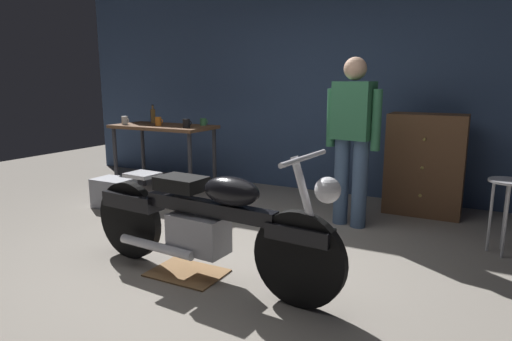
{
  "coord_description": "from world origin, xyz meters",
  "views": [
    {
      "loc": [
        1.83,
        -2.75,
        1.43
      ],
      "look_at": [
        0.02,
        0.7,
        0.65
      ],
      "focal_mm": 30.93,
      "sensor_mm": 36.0,
      "label": 1
    }
  ],
  "objects": [
    {
      "name": "ground_plane",
      "position": [
        0.0,
        0.0,
        0.0
      ],
      "size": [
        12.0,
        12.0,
        0.0
      ],
      "primitive_type": "plane",
      "color": "gray"
    },
    {
      "name": "back_wall",
      "position": [
        0.0,
        2.8,
        1.55
      ],
      "size": [
        8.0,
        0.12,
        3.1
      ],
      "primitive_type": "cube",
      "color": "#384C70",
      "rests_on": "ground_plane"
    },
    {
      "name": "workbench",
      "position": [
        -1.79,
        1.63,
        0.79
      ],
      "size": [
        1.3,
        0.64,
        0.9
      ],
      "color": "brown",
      "rests_on": "ground_plane"
    },
    {
      "name": "motorcycle",
      "position": [
        0.09,
        -0.22,
        0.45
      ],
      "size": [
        2.19,
        0.6,
        1.0
      ],
      "rotation": [
        0.0,
        0.0,
        -0.07
      ],
      "color": "black",
      "rests_on": "ground_plane"
    },
    {
      "name": "person_standing",
      "position": [
        0.67,
        1.51,
        0.93
      ],
      "size": [
        0.56,
        0.29,
        1.67
      ],
      "rotation": [
        0.0,
        0.0,
        2.96
      ],
      "color": "#465E80",
      "rests_on": "ground_plane"
    },
    {
      "name": "shop_stool",
      "position": [
        2.04,
        1.36,
        0.5
      ],
      "size": [
        0.32,
        0.32,
        0.64
      ],
      "color": "#B2B2B7",
      "rests_on": "ground_plane"
    },
    {
      "name": "wooden_dresser",
      "position": [
        1.27,
        2.3,
        0.55
      ],
      "size": [
        0.8,
        0.47,
        1.1
      ],
      "color": "brown",
      "rests_on": "ground_plane"
    },
    {
      "name": "drip_tray",
      "position": [
        -0.09,
        -0.22,
        0.01
      ],
      "size": [
        0.56,
        0.4,
        0.01
      ],
      "primitive_type": "cube",
      "color": "olive",
      "rests_on": "ground_plane"
    },
    {
      "name": "storage_bin",
      "position": [
        -1.94,
        0.88,
        0.17
      ],
      "size": [
        0.44,
        0.32,
        0.34
      ],
      "primitive_type": "cube",
      "color": "gray",
      "rests_on": "ground_plane"
    },
    {
      "name": "mug_orange_travel",
      "position": [
        -1.79,
        1.54,
        0.95
      ],
      "size": [
        0.11,
        0.08,
        0.11
      ],
      "color": "orange",
      "rests_on": "workbench"
    },
    {
      "name": "mug_green_speckled",
      "position": [
        -1.32,
        1.84,
        0.94
      ],
      "size": [
        0.11,
        0.08,
        0.09
      ],
      "color": "#3D7F4C",
      "rests_on": "workbench"
    },
    {
      "name": "mug_black_matte",
      "position": [
        -1.33,
        1.5,
        0.95
      ],
      "size": [
        0.12,
        0.09,
        0.11
      ],
      "color": "black",
      "rests_on": "workbench"
    },
    {
      "name": "mug_white_ceramic",
      "position": [
        -2.28,
        1.47,
        0.95
      ],
      "size": [
        0.11,
        0.08,
        0.11
      ],
      "color": "white",
      "rests_on": "workbench"
    },
    {
      "name": "bottle",
      "position": [
        -2.11,
        1.82,
        1.0
      ],
      "size": [
        0.06,
        0.06,
        0.24
      ],
      "color": "olive",
      "rests_on": "workbench"
    }
  ]
}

